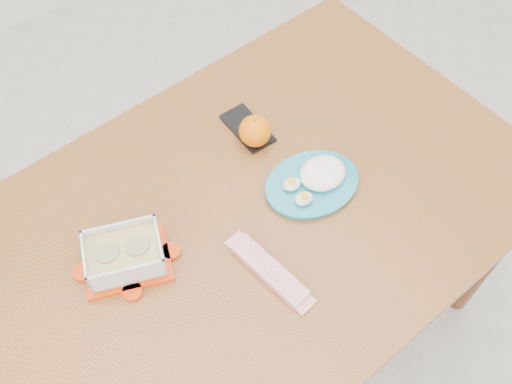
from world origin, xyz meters
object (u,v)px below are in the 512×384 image
food_container (125,255)px  orange_fruit (255,131)px  smartphone (247,128)px  rice_plate (316,179)px  dining_table (256,226)px

food_container → orange_fruit: size_ratio=2.70×
orange_fruit → smartphone: bearing=83.5°
orange_fruit → rice_plate: (0.05, -0.18, -0.02)m
orange_fruit → rice_plate: size_ratio=0.33×
food_container → rice_plate: size_ratio=0.88×
orange_fruit → rice_plate: orange_fruit is taller
food_container → dining_table: bearing=12.1°
dining_table → orange_fruit: orange_fruit is taller
food_container → orange_fruit: orange_fruit is taller
orange_fruit → dining_table: bearing=-122.3°
food_container → smartphone: 0.45m
dining_table → food_container: (-0.31, 0.03, 0.13)m
food_container → rice_plate: food_container is taller
dining_table → orange_fruit: size_ratio=17.63×
dining_table → orange_fruit: bearing=51.4°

